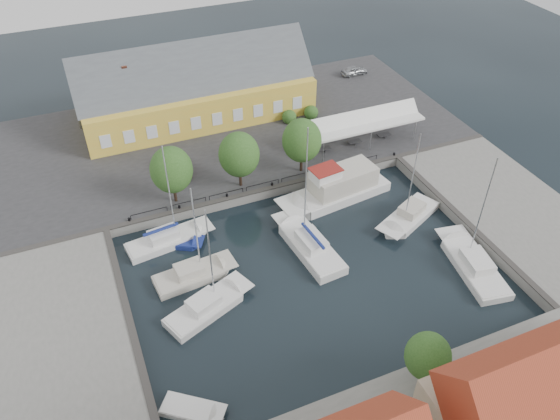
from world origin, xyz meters
name	(u,v)px	position (x,y,z in m)	size (l,w,h in m)	color
ground	(305,260)	(0.00, 0.00, 0.00)	(140.00, 140.00, 0.00)	black
north_quay	(226,135)	(0.00, 23.00, 0.50)	(56.00, 26.00, 1.00)	#2D2D30
west_quay	(57,350)	(-22.00, -2.00, 0.50)	(12.00, 24.00, 1.00)	slate
east_quay	(511,211)	(22.00, -2.00, 0.50)	(12.00, 24.00, 1.00)	slate
quay_edge_fittings	(285,221)	(0.02, 4.75, 1.06)	(56.00, 24.72, 0.40)	#383533
warehouse	(191,91)	(-2.60, 28.36, 4.43)	(28.56, 14.00, 9.55)	gold
tent_canopy	(364,123)	(14.00, 14.50, 3.68)	(14.00, 4.00, 2.83)	white
quay_trees	(239,155)	(-2.00, 12.00, 4.88)	(18.20, 4.20, 6.30)	black
car_silver	(354,71)	(21.95, 30.95, 1.66)	(1.55, 3.85, 1.31)	#9DA0A4
car_red	(176,166)	(-7.61, 17.13, 1.75)	(1.59, 4.55, 1.50)	#5C1615
center_sailboat	(309,246)	(0.99, 1.25, 0.36)	(3.75, 9.99, 13.29)	silver
trawler	(337,189)	(7.13, 7.41, 1.02)	(12.85, 5.25, 5.00)	silver
east_boat_b	(409,217)	(12.09, 1.33, 0.26)	(8.26, 5.71, 10.95)	silver
east_boat_c	(473,266)	(13.64, -6.75, 0.26)	(4.49, 9.82, 12.00)	silver
west_boat_a	(168,241)	(-11.09, 7.19, 0.27)	(8.74, 3.51, 11.29)	silver
west_boat_b	(193,276)	(-10.11, 1.79, 0.26)	(7.66, 3.24, 10.31)	beige
west_boat_c	(208,308)	(-10.00, -2.24, 0.26)	(8.35, 5.38, 10.95)	silver
launch_sw	(192,411)	(-13.73, -10.81, 0.09)	(4.69, 4.12, 0.98)	silver
launch_nw	(179,243)	(-10.19, 6.77, 0.09)	(4.91, 3.88, 0.88)	navy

